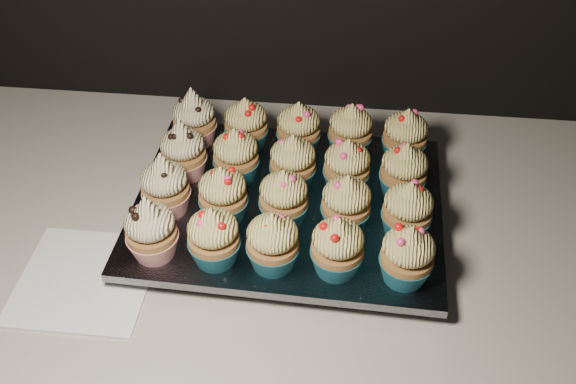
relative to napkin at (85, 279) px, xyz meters
The scene contains 24 objects.
worktop 0.26m from the napkin, 26.00° to the left, with size 2.44×0.64×0.04m, color beige.
napkin is the anchor object (origin of this frame).
baking_tray 0.27m from the napkin, 29.46° to the left, with size 0.37×0.29×0.02m, color black.
foil_lining 0.28m from the napkin, 29.46° to the left, with size 0.41×0.32×0.01m, color silver.
cupcake_0 0.12m from the napkin, 15.86° to the left, with size 0.06×0.06×0.10m.
cupcake_1 0.18m from the napkin, ahead, with size 0.06×0.06×0.08m.
cupcake_2 0.24m from the napkin, ahead, with size 0.06×0.06×0.08m.
cupcake_3 0.32m from the napkin, ahead, with size 0.06×0.06×0.08m.
cupcake_4 0.40m from the napkin, ahead, with size 0.06×0.06×0.08m.
cupcake_5 0.15m from the napkin, 50.54° to the left, with size 0.06×0.06×0.10m.
cupcake_6 0.20m from the napkin, 31.01° to the left, with size 0.06×0.06×0.08m.
cupcake_7 0.27m from the napkin, 22.53° to the left, with size 0.06×0.06×0.08m.
cupcake_8 0.34m from the napkin, 17.01° to the left, with size 0.06×0.06×0.08m.
cupcake_9 0.41m from the napkin, 13.28° to the left, with size 0.06×0.06×0.08m.
cupcake_10 0.21m from the napkin, 62.51° to the left, with size 0.06×0.06×0.10m.
cupcake_11 0.25m from the napkin, 47.03° to the left, with size 0.06×0.06×0.08m.
cupcake_12 0.30m from the napkin, 35.07° to the left, with size 0.06×0.06×0.08m.
cupcake_13 0.36m from the napkin, 28.20° to the left, with size 0.06×0.06×0.08m.
cupcake_14 0.43m from the napkin, 23.32° to the left, with size 0.06×0.06×0.08m.
cupcake_15 0.28m from the napkin, 70.12° to the left, with size 0.06×0.06×0.10m.
cupcake_16 0.31m from the napkin, 56.06° to the left, with size 0.06×0.06×0.08m.
cupcake_17 0.35m from the napkin, 45.35° to the left, with size 0.06×0.06×0.08m.
cupcake_18 0.41m from the napkin, 38.21° to the left, with size 0.06×0.06×0.08m.
cupcake_19 0.47m from the napkin, 31.92° to the left, with size 0.06×0.06×0.08m.
Camera 1 is at (0.08, 1.10, 1.52)m, focal length 40.00 mm.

